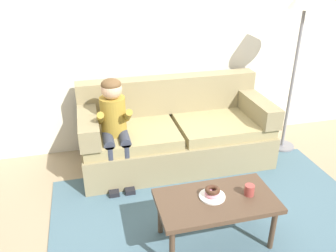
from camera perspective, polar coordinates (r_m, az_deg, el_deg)
ground at (r=3.45m, az=6.30°, el=-12.52°), size 10.00×10.00×0.00m
wall_back at (r=4.10m, az=0.39°, el=15.66°), size 8.00×0.10×2.80m
area_rug at (r=3.26m, az=7.85°, el=-15.05°), size 2.93×1.89×0.01m
couch at (r=3.92m, az=1.17°, el=-1.34°), size 2.10×0.90×0.93m
coffee_table at (r=2.82m, az=8.06°, el=-12.75°), size 0.95×0.51×0.43m
person_child at (r=3.48m, az=-8.95°, el=0.75°), size 0.34×0.58×1.10m
plate at (r=2.80m, az=7.37°, el=-11.56°), size 0.21×0.21×0.01m
donut at (r=2.78m, az=7.40°, el=-11.15°), size 0.15×0.15×0.04m
donut_second at (r=2.76m, az=7.44°, el=-10.56°), size 0.17×0.17×0.04m
mug at (r=2.85m, az=13.44°, el=-10.36°), size 0.08×0.08×0.09m
toy_controller at (r=3.68m, az=11.86°, el=-9.69°), size 0.23×0.09×0.05m
floor_lamp at (r=4.07m, az=21.73°, el=17.06°), size 0.36×0.36×1.94m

